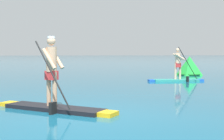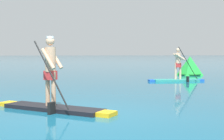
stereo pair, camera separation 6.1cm
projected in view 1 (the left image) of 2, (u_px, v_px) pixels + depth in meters
ground at (84, 114)px, 7.18m from camera, size 440.00×440.00×0.00m
paddleboarder_mid_center at (54, 94)px, 7.58m from camera, size 2.92×2.29×1.85m
paddleboarder_far_right at (177, 74)px, 15.60m from camera, size 2.81×0.93×1.76m
race_marker_buoy at (189, 67)px, 19.99m from camera, size 1.71×1.71×1.21m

